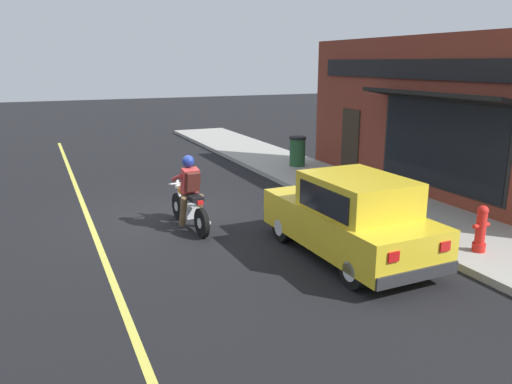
% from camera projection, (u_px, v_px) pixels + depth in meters
% --- Properties ---
extents(ground_plane, '(80.00, 80.00, 0.00)m').
position_uv_depth(ground_plane, '(172.00, 218.00, 11.66)').
color(ground_plane, black).
extents(sidewalk_curb, '(2.60, 22.00, 0.14)m').
position_uv_depth(sidewalk_curb, '(300.00, 171.00, 16.29)').
color(sidewalk_curb, '#9E9B93').
rests_on(sidewalk_curb, ground).
extents(lane_stripe, '(0.12, 19.80, 0.01)m').
position_uv_depth(lane_stripe, '(79.00, 195.00, 13.60)').
color(lane_stripe, '#D1C64C').
rests_on(lane_stripe, ground).
extents(storefront_building, '(1.25, 9.48, 4.20)m').
position_uv_depth(storefront_building, '(417.00, 117.00, 13.26)').
color(storefront_building, maroon).
rests_on(storefront_building, ground).
extents(motorcycle_with_rider, '(0.59, 2.02, 1.62)m').
position_uv_depth(motorcycle_with_rider, '(189.00, 198.00, 10.76)').
color(motorcycle_with_rider, black).
rests_on(motorcycle_with_rider, ground).
extents(car_hatchback, '(1.72, 3.82, 1.57)m').
position_uv_depth(car_hatchback, '(350.00, 218.00, 9.12)').
color(car_hatchback, black).
rests_on(car_hatchback, ground).
extents(fire_hydrant, '(0.36, 0.24, 0.88)m').
position_uv_depth(fire_hydrant, '(481.00, 229.00, 9.10)').
color(fire_hydrant, red).
rests_on(fire_hydrant, sidewalk_curb).
extents(traffic_cone, '(0.36, 0.36, 0.60)m').
position_uv_depth(traffic_cone, '(388.00, 206.00, 11.02)').
color(traffic_cone, black).
rests_on(traffic_cone, sidewalk_curb).
extents(trash_bin, '(0.56, 0.56, 0.98)m').
position_uv_depth(trash_bin, '(297.00, 151.00, 16.69)').
color(trash_bin, '#23512D').
rests_on(trash_bin, sidewalk_curb).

